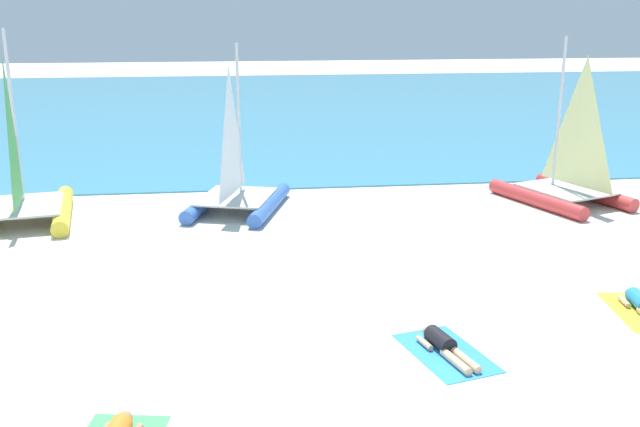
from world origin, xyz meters
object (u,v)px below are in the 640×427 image
Objects in this scene: sailboat_blue at (237,187)px; sunbather_middle at (444,345)px; sailboat_red at (565,180)px; towel_middle at (446,353)px; sailboat_yellow at (21,195)px.

sunbather_middle is at bearing -53.34° from sailboat_blue.
sailboat_red reaches higher than towel_middle.
sailboat_yellow is 3.30× the size of sunbather_middle.
towel_middle is at bearing -144.93° from sailboat_red.
sailboat_yellow reaches higher than sailboat_blue.
sailboat_blue is 3.03× the size of sunbather_middle.
sailboat_yellow is (-5.81, -0.40, 0.06)m from sailboat_blue.
sailboat_red is 11.03m from towel_middle.
sailboat_red is at bearing 54.94° from towel_middle.
sailboat_red is at bearing -9.44° from sailboat_yellow.
sailboat_yellow is at bearing 135.76° from towel_middle.
towel_middle is 1.22× the size of sunbather_middle.
towel_middle is 0.14m from sunbather_middle.
sailboat_red reaches higher than sailboat_blue.
towel_middle is at bearing -53.84° from sailboat_yellow.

